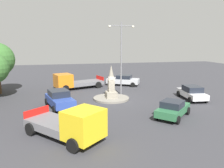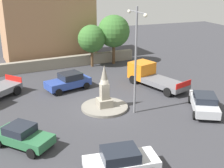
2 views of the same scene
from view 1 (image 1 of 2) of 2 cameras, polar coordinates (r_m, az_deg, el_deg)
The scene contains 10 objects.
ground_plane at distance 23.66m, azimuth -0.22°, elevation -3.95°, with size 80.00×80.00×0.00m, color #38383D.
traffic_island at distance 23.64m, azimuth -0.22°, elevation -3.72°, with size 3.82×3.82×0.20m, color gray.
monument at distance 23.30m, azimuth -0.22°, elevation -0.04°, with size 1.13×1.13×3.50m.
streetlamp at distance 25.17m, azimuth 2.40°, elevation 8.27°, with size 2.96×0.28×8.20m.
car_green_approaching at distance 18.59m, azimuth 15.46°, elevation -6.17°, with size 3.95×3.85×1.41m.
car_silver_waiting at distance 31.13m, azimuth 2.93°, elevation 1.05°, with size 4.75×3.66×1.48m.
car_blue_parked_left at distance 21.24m, azimuth -13.42°, elevation -3.72°, with size 2.95×4.55×1.60m.
car_white_near_island at distance 24.90m, azimuth 19.98°, elevation -2.08°, with size 2.29×4.20×1.47m.
truck_yellow_parked_right at distance 14.03m, azimuth -10.53°, elevation -10.26°, with size 5.23×5.53×2.16m.
truck_orange_passing at distance 28.96m, azimuth -10.07°, elevation 0.59°, with size 6.64×4.08×2.06m.
Camera 1 is at (-4.98, -22.34, 6.02)m, focal length 35.35 mm.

